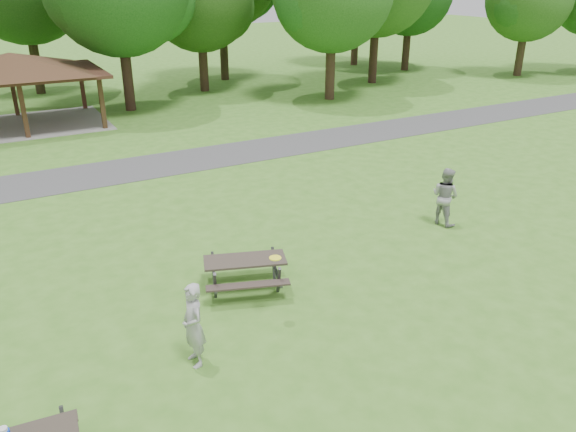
{
  "coord_description": "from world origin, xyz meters",
  "views": [
    {
      "loc": [
        -5.81,
        -8.32,
        7.37
      ],
      "look_at": [
        1.0,
        4.0,
        1.3
      ],
      "focal_mm": 35.0,
      "sensor_mm": 36.0,
      "label": 1
    }
  ],
  "objects": [
    {
      "name": "pavilion",
      "position": [
        -4.0,
        24.0,
        3.06
      ],
      "size": [
        8.6,
        7.01,
        3.76
      ],
      "color": "#331F12",
      "rests_on": "ground"
    },
    {
      "name": "frisbee_in_flight",
      "position": [
        -0.69,
        1.54,
        1.56
      ],
      "size": [
        0.33,
        0.33,
        0.02
      ],
      "color": "#FFFA28",
      "rests_on": "ground"
    },
    {
      "name": "ground",
      "position": [
        0.0,
        0.0,
        0.0
      ],
      "size": [
        160.0,
        160.0,
        0.0
      ],
      "primitive_type": "plane",
      "color": "#3C7320",
      "rests_on": "ground"
    },
    {
      "name": "tree_row_j",
      "position": [
        32.08,
        22.53,
        5.56
      ],
      "size": [
        6.72,
        6.4,
        8.96
      ],
      "color": "black",
      "rests_on": "ground"
    },
    {
      "name": "picnic_table_middle",
      "position": [
        -0.75,
        3.05,
        0.65
      ],
      "size": [
        2.45,
        2.2,
        0.88
      ],
      "color": "#302822",
      "rests_on": "ground"
    },
    {
      "name": "frisbee_catcher",
      "position": [
        6.52,
        3.72,
        0.93
      ],
      "size": [
        0.87,
        1.03,
        1.86
      ],
      "primitive_type": "imported",
      "rotation": [
        0.0,
        0.0,
        1.77
      ],
      "color": "#969698",
      "rests_on": "ground"
    },
    {
      "name": "asphalt_path",
      "position": [
        0.0,
        14.0,
        0.01
      ],
      "size": [
        120.0,
        3.2,
        0.02
      ],
      "primitive_type": "cube",
      "color": "#3F3F41",
      "rests_on": "ground"
    },
    {
      "name": "frisbee_thrower",
      "position": [
        -2.9,
        0.86,
        0.91
      ],
      "size": [
        0.47,
        0.69,
        1.83
      ],
      "primitive_type": "imported",
      "rotation": [
        0.0,
        0.0,
        -1.52
      ],
      "color": "#A3A3A6",
      "rests_on": "ground"
    },
    {
      "name": "tree_row_f",
      "position": [
        8.09,
        28.53,
        5.84
      ],
      "size": [
        7.35,
        7.0,
        9.55
      ],
      "color": "black",
      "rests_on": "ground"
    }
  ]
}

